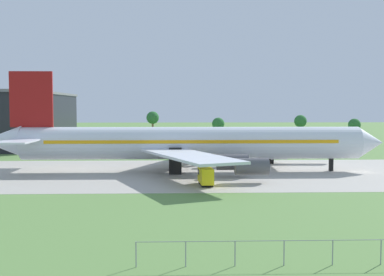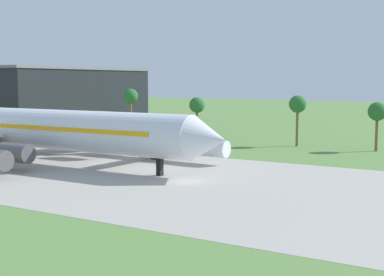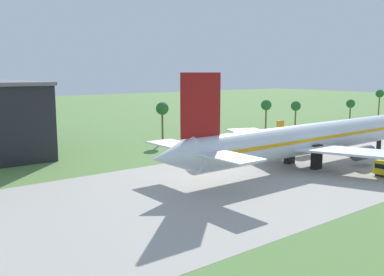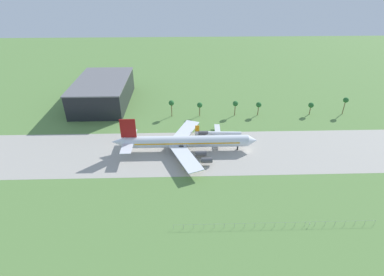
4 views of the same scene
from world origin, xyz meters
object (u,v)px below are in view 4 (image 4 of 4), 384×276
at_px(baggage_tug, 191,165).
at_px(terminal_building, 103,92).
at_px(regional_aircraft, 218,134).
at_px(no_stopping_sign, 310,224).
at_px(jet_airliner, 185,142).

distance_m(baggage_tug, terminal_building, 104.28).
relative_size(regional_aircraft, terminal_building, 0.45).
xyz_separation_m(baggage_tug, no_stopping_sign, (45.52, -40.74, -0.50)).
bearing_deg(no_stopping_sign, baggage_tug, 138.17).
relative_size(jet_airliner, terminal_building, 1.30).
distance_m(regional_aircraft, no_stopping_sign, 76.45).
bearing_deg(terminal_building, baggage_tug, -53.33).
height_order(regional_aircraft, terminal_building, terminal_building).
xyz_separation_m(jet_airliner, regional_aircraft, (19.59, 13.67, -3.08)).
bearing_deg(no_stopping_sign, regional_aircraft, 112.23).
height_order(regional_aircraft, no_stopping_sign, regional_aircraft).
bearing_deg(regional_aircraft, terminal_building, 145.84).
bearing_deg(no_stopping_sign, jet_airliner, 130.36).
xyz_separation_m(regional_aircraft, baggage_tug, (-16.60, -30.02, -1.04)).
bearing_deg(baggage_tug, jet_airliner, 100.37).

